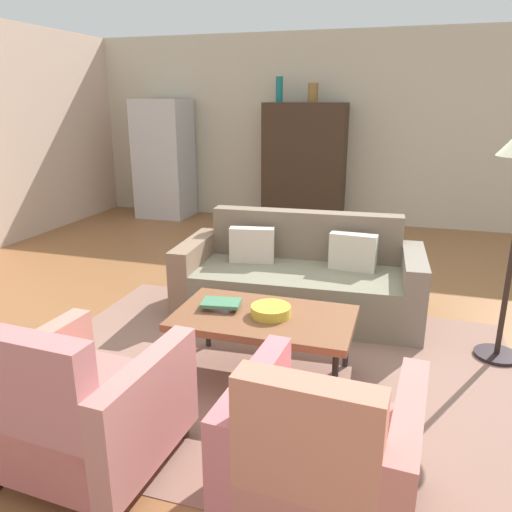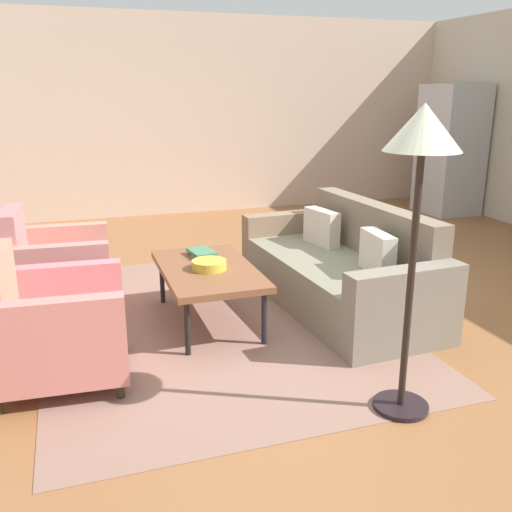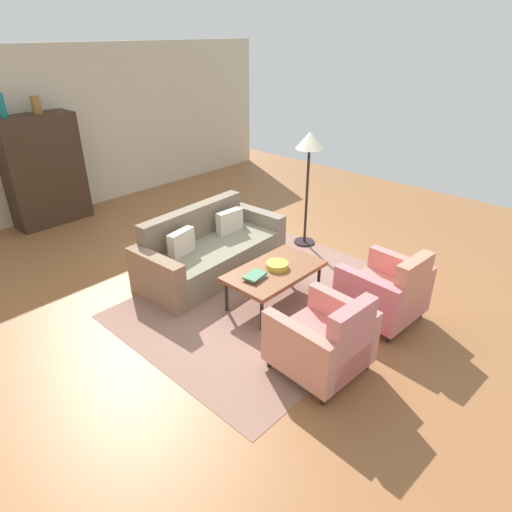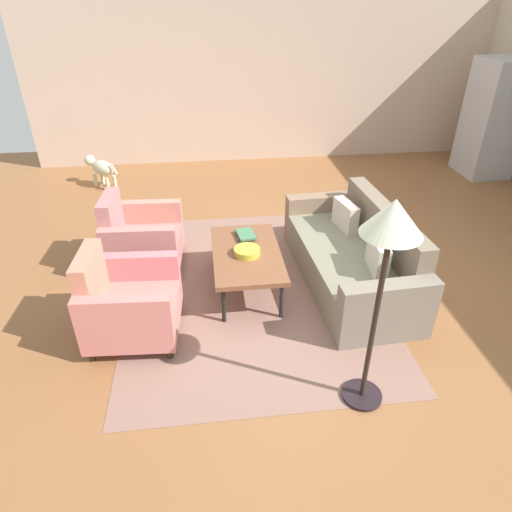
% 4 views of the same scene
% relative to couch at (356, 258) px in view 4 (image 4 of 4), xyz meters
% --- Properties ---
extents(ground_plane, '(10.47, 10.47, 0.00)m').
position_rel_couch_xyz_m(ground_plane, '(0.18, -0.41, -0.29)').
color(ground_plane, '#925E36').
extents(wall_left, '(0.12, 8.10, 2.80)m').
position_rel_couch_xyz_m(wall_left, '(-4.18, -0.41, 1.11)').
color(wall_left, beige).
rests_on(wall_left, ground).
extents(area_rug, '(3.40, 2.60, 0.01)m').
position_rel_couch_xyz_m(area_rug, '(0.01, -1.14, -0.28)').
color(area_rug, '#8E685A').
rests_on(area_rug, ground).
extents(couch, '(2.15, 1.02, 0.86)m').
position_rel_couch_xyz_m(couch, '(0.00, 0.00, 0.00)').
color(couch, gray).
rests_on(couch, ground).
extents(coffee_table, '(1.20, 0.70, 0.45)m').
position_rel_couch_xyz_m(coffee_table, '(0.01, -1.19, 0.13)').
color(coffee_table, black).
rests_on(coffee_table, ground).
extents(armchair_left, '(0.85, 0.85, 0.88)m').
position_rel_couch_xyz_m(armchair_left, '(-0.60, -2.35, 0.06)').
color(armchair_left, black).
rests_on(armchair_left, ground).
extents(armchair_right, '(0.85, 0.85, 0.88)m').
position_rel_couch_xyz_m(armchair_right, '(0.60, -2.35, 0.06)').
color(armchair_right, '#2F2B22').
rests_on(armchair_right, ground).
extents(fruit_bowl, '(0.27, 0.27, 0.07)m').
position_rel_couch_xyz_m(fruit_bowl, '(0.05, -1.19, 0.20)').
color(fruit_bowl, gold).
rests_on(fruit_bowl, coffee_table).
extents(book_stack, '(0.29, 0.21, 0.05)m').
position_rel_couch_xyz_m(book_stack, '(-0.31, -1.16, 0.19)').
color(book_stack, '#5C565C').
rests_on(book_stack, coffee_table).
extents(refrigerator, '(0.80, 0.73, 1.85)m').
position_rel_couch_xyz_m(refrigerator, '(-2.94, 3.19, 0.64)').
color(refrigerator, '#B7BABF').
rests_on(refrigerator, ground).
extents(floor_lamp, '(0.40, 0.40, 1.72)m').
position_rel_couch_xyz_m(floor_lamp, '(1.60, -0.43, 1.16)').
color(floor_lamp, black).
rests_on(floor_lamp, ground).
extents(dog, '(0.51, 0.57, 0.48)m').
position_rel_couch_xyz_m(dog, '(-3.11, -3.19, 0.03)').
color(dog, beige).
rests_on(dog, ground).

